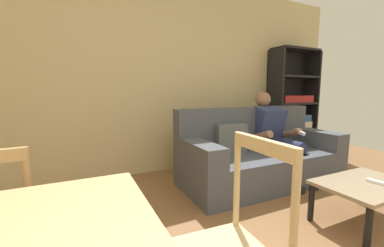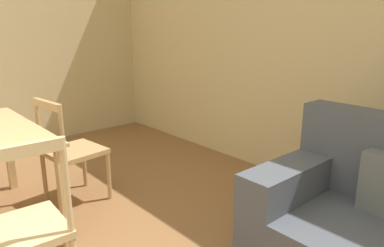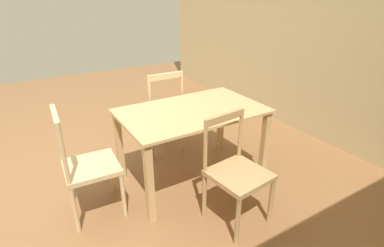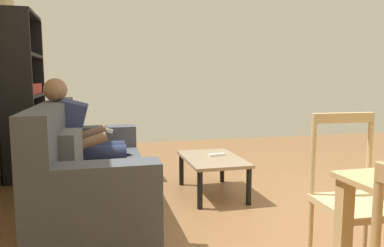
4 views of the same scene
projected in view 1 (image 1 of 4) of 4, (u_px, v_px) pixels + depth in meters
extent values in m
cube|color=#D1BC8C|center=(153.00, 76.00, 3.35)|extent=(6.63, 0.12, 2.75)
cube|color=#474C56|center=(262.00, 168.00, 3.02)|extent=(2.06, 0.88, 0.39)
cube|color=#474C56|center=(246.00, 127.00, 3.26)|extent=(2.06, 0.21, 0.55)
cube|color=#474C56|center=(198.00, 151.00, 2.59)|extent=(0.24, 0.87, 0.22)
cube|color=#474C56|center=(313.00, 138.00, 3.37)|extent=(0.24, 0.87, 0.22)
cube|color=#585C5D|center=(231.00, 138.00, 2.97)|extent=(0.41, 0.18, 0.36)
cube|color=navy|center=(267.00, 128.00, 3.28)|extent=(0.40, 0.36, 0.59)
sphere|color=#8C664C|center=(263.00, 99.00, 3.32)|extent=(0.21, 0.21, 0.21)
cylinder|color=navy|center=(276.00, 147.00, 3.00)|extent=(0.15, 0.44, 0.15)
cylinder|color=#8C664C|center=(289.00, 173.00, 2.83)|extent=(0.11, 0.11, 0.39)
cube|color=black|center=(294.00, 188.00, 2.78)|extent=(0.10, 0.24, 0.08)
cylinder|color=navy|center=(289.00, 145.00, 3.09)|extent=(0.15, 0.44, 0.15)
cylinder|color=#8C664C|center=(302.00, 170.00, 2.93)|extent=(0.11, 0.11, 0.39)
cube|color=black|center=(307.00, 184.00, 2.88)|extent=(0.10, 0.24, 0.08)
cylinder|color=#8C664C|center=(261.00, 136.00, 3.03)|extent=(0.09, 0.35, 0.19)
cylinder|color=#8C664C|center=(290.00, 133.00, 3.24)|extent=(0.09, 0.35, 0.19)
cube|color=white|center=(300.00, 132.00, 3.09)|extent=(0.04, 0.15, 0.08)
cube|color=gray|center=(366.00, 184.00, 2.06)|extent=(0.83, 0.54, 0.03)
cylinder|color=black|center=(368.00, 229.00, 1.71)|extent=(0.05, 0.05, 0.34)
cylinder|color=black|center=(311.00, 202.00, 2.13)|extent=(0.05, 0.05, 0.34)
cylinder|color=black|center=(361.00, 188.00, 2.45)|extent=(0.05, 0.05, 0.34)
cube|color=white|center=(378.00, 183.00, 2.02)|extent=(0.07, 0.17, 0.02)
cube|color=black|center=(274.00, 105.00, 4.06)|extent=(0.04, 0.36, 1.86)
cube|color=black|center=(310.00, 104.00, 4.44)|extent=(0.04, 0.36, 1.86)
cube|color=black|center=(285.00, 104.00, 4.40)|extent=(0.92, 0.02, 1.86)
cube|color=black|center=(290.00, 154.00, 4.37)|extent=(0.85, 0.36, 0.04)
cube|color=black|center=(291.00, 129.00, 4.31)|extent=(0.85, 0.36, 0.04)
cube|color=black|center=(293.00, 103.00, 4.25)|extent=(0.85, 0.36, 0.04)
cube|color=black|center=(294.00, 77.00, 4.19)|extent=(0.85, 0.36, 0.04)
cube|color=black|center=(296.00, 50.00, 4.13)|extent=(0.85, 0.36, 0.04)
cube|color=#2D5193|center=(292.00, 150.00, 4.35)|extent=(0.69, 0.30, 0.12)
cube|color=beige|center=(293.00, 125.00, 4.28)|extent=(0.70, 0.32, 0.12)
cube|color=#2D5193|center=(291.00, 118.00, 4.25)|extent=(0.69, 0.29, 0.12)
cube|color=maroon|center=(293.00, 99.00, 4.21)|extent=(0.69, 0.29, 0.12)
cylinder|color=tan|center=(37.00, 239.00, 1.52)|extent=(0.04, 0.04, 0.44)
cylinder|color=tan|center=(29.00, 193.00, 1.14)|extent=(0.03, 0.03, 0.46)
cylinder|color=#D1B27F|center=(237.00, 181.00, 1.22)|extent=(0.03, 0.03, 0.51)
cylinder|color=#D1B27F|center=(294.00, 217.00, 0.88)|extent=(0.03, 0.03, 0.51)
cube|color=#D1B27F|center=(263.00, 146.00, 1.02)|extent=(0.06, 0.38, 0.06)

